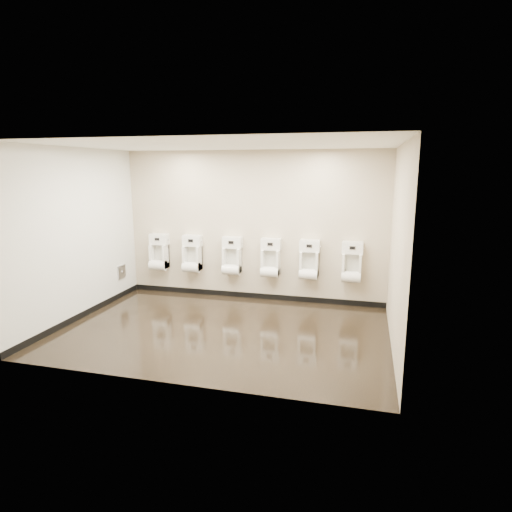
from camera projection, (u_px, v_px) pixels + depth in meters
The scene contains 16 objects.
ground at pixel (223, 330), 6.65m from camera, with size 5.00×3.50×0.00m, color black.
ceiling at pixel (220, 145), 6.09m from camera, with size 5.00×3.50×0.00m, color white.
back_wall at pixel (252, 226), 8.03m from camera, with size 5.00×0.02×2.80m, color #BCAE93.
front_wall at pixel (171, 267), 4.71m from camera, with size 5.00×0.02×2.80m, color #BCAE93.
left_wall at pixel (77, 235), 6.98m from camera, with size 0.02×3.50×2.80m, color #BCAE93.
right_wall at pixel (398, 249), 5.76m from camera, with size 0.02×3.50×2.80m, color #BCAE93.
tile_overlay_left at pixel (77, 235), 6.98m from camera, with size 0.01×3.50×2.80m, color white.
skirting_back at pixel (252, 295), 8.29m from camera, with size 5.00×0.02×0.10m, color black.
skirting_left at pixel (84, 314), 7.25m from camera, with size 0.02×3.50×0.10m, color black.
access_panel at pixel (122, 272), 8.29m from camera, with size 0.04×0.25×0.25m.
urinal_0 at pixel (159, 255), 8.49m from camera, with size 0.38×0.28×0.70m.
urinal_1 at pixel (192, 257), 8.32m from camera, with size 0.38×0.28×0.70m.
urinal_2 at pixel (232, 259), 8.12m from camera, with size 0.38×0.28×0.70m.
urinal_3 at pixel (271, 261), 7.94m from camera, with size 0.38×0.28×0.70m.
urinal_4 at pixel (309, 263), 7.76m from camera, with size 0.38×0.28×0.70m.
urinal_5 at pixel (352, 265), 7.58m from camera, with size 0.38×0.28×0.70m.
Camera 1 is at (2.06, -5.96, 2.47)m, focal length 30.00 mm.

